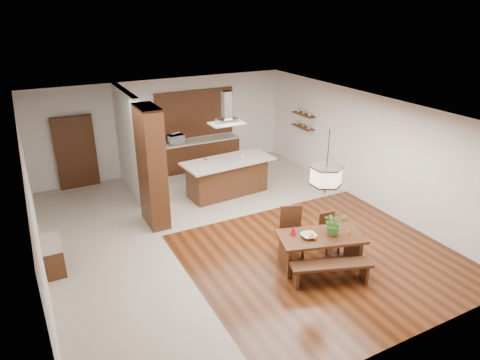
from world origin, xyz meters
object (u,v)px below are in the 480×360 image
dining_bench (331,273)px  microwave (176,139)px  fruit_bowl (309,236)px  range_hood (227,108)px  kitchen_island (228,177)px  pendant_lantern (327,163)px  hallway_console (54,256)px  dining_chair_left (293,232)px  island_cup (242,157)px  foliage_plant (334,223)px  dining_table (320,243)px  dining_chair_right (330,233)px

dining_bench → microwave: 7.00m
fruit_bowl → range_hood: range_hood is taller
kitchen_island → dining_bench: bearing=-95.2°
pendant_lantern → microwave: size_ratio=2.68×
hallway_console → dining_chair_left: 4.89m
microwave → kitchen_island: bearing=-81.6°
range_hood → island_cup: 1.45m
hallway_console → pendant_lantern: size_ratio=0.67×
dining_chair_left → range_hood: 3.95m
dining_chair_left → foliage_plant: (0.51, -0.67, 0.41)m
dining_bench → kitchen_island: bearing=89.3°
pendant_lantern → island_cup: (0.29, 3.94, -1.17)m
range_hood → dining_chair_left: bearing=-92.4°
dining_table → pendant_lantern: pendant_lantern is taller
island_cup → dining_table: bearing=-94.2°
fruit_bowl → range_hood: size_ratio=0.33×
kitchen_island → pendant_lantern: bearing=-92.9°
dining_table → kitchen_island: 4.05m
foliage_plant → kitchen_island: (-0.36, 4.11, -0.42)m
foliage_plant → island_cup: (0.04, 4.00, 0.13)m
dining_table → foliage_plant: (0.25, -0.06, 0.43)m
hallway_console → dining_chair_right: bearing=-20.1°
foliage_plant → dining_bench: bearing=-128.6°
dining_table → dining_chair_right: size_ratio=2.19×
dining_chair_right → pendant_lantern: bearing=-140.2°
hallway_console → dining_bench: (4.65, -2.92, -0.10)m
dining_bench → range_hood: (0.06, 4.64, 2.25)m
foliage_plant → microwave: (-1.04, 6.39, 0.14)m
foliage_plant → kitchen_island: 4.15m
dining_table → range_hood: range_hood is taller
foliage_plant → hallway_console: bearing=154.7°
pendant_lantern → hallway_console: bearing=154.1°
dining_bench → range_hood: bearing=89.3°
range_hood → island_cup: (0.41, -0.11, -1.39)m
kitchen_island → microwave: bearing=102.0°
dining_chair_left → fruit_bowl: bearing=-71.4°
dining_table → microwave: microwave is taller
hallway_console → fruit_bowl: size_ratio=2.93×
dining_chair_right → island_cup: (-0.26, 3.57, 0.65)m
dining_bench → foliage_plant: foliage_plant is taller
hallway_console → dining_chair_right: 5.72m
pendant_lantern → dining_chair_left: bearing=112.9°
microwave → range_hood: bearing=-81.6°
foliage_plant → kitchen_island: bearing=95.0°
fruit_bowl → island_cup: (0.56, 3.89, 0.33)m
kitchen_island → island_cup: 0.69m
dining_table → island_cup: size_ratio=15.94×
hallway_console → range_hood: (4.71, 1.72, 2.15)m
fruit_bowl → pendant_lantern: bearing=-10.9°
foliage_plant → range_hood: (-0.36, 4.12, 1.52)m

